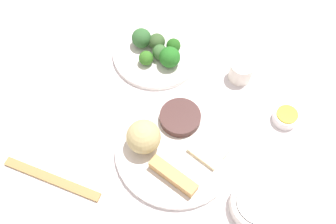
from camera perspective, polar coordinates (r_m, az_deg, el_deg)
The scene contains 19 objects.
tabletop at distance 0.88m, azimuth -0.23°, elevation -7.55°, with size 2.20×2.20×0.02m, color white.
main_plate at distance 0.87m, azimuth 1.28°, elevation -5.61°, with size 0.28×0.28×0.02m, color white.
rice_scoop at distance 0.83m, azimuth -3.72°, elevation -3.77°, with size 0.08×0.08×0.08m, color tan.
spring_roll at distance 0.82m, azimuth 0.79°, elevation -9.66°, with size 0.12×0.03×0.03m, color tan.
crab_rangoon_wonton at distance 0.86m, azimuth 6.22°, elevation -5.69°, with size 0.08×0.07×0.01m, color beige.
stir_fry_heap at distance 0.89m, azimuth 1.78°, elevation -0.80°, with size 0.10×0.10×0.02m, color #472A27.
broccoli_plate at distance 1.02m, azimuth -1.70°, elevation 8.97°, with size 0.23×0.23×0.01m, color white.
broccoli_floret_0 at distance 1.00m, azimuth 0.83°, elevation 10.04°, with size 0.04×0.04×0.04m, color #255F1B.
broccoli_floret_1 at distance 0.98m, azimuth -3.34°, elevation 8.18°, with size 0.04×0.04×0.04m, color #367423.
broccoli_floret_2 at distance 1.01m, azimuth -1.69°, elevation 10.62°, with size 0.04×0.04×0.04m, color #3B5B2E.
broccoli_floret_3 at distance 1.01m, azimuth -4.04°, elevation 11.13°, with size 0.05×0.05×0.05m, color #336732.
broccoli_floret_4 at distance 0.97m, azimuth 0.27°, elevation 8.32°, with size 0.05×0.05×0.05m, color #267323.
broccoli_floret_5 at distance 0.99m, azimuth -1.23°, elevation 9.07°, with size 0.04×0.04×0.04m, color #3B6A33.
soy_sauce_bowl at distance 0.84m, azimuth 13.36°, elevation -13.53°, with size 0.11×0.11×0.03m, color white.
soy_sauce_bowl_liquid at distance 0.82m, azimuth 13.64°, elevation -13.15°, with size 0.09×0.09×0.00m, color black.
sauce_ramekin_hot_mustard at distance 0.94m, azimuth 17.42°, elevation -0.75°, with size 0.06×0.06×0.03m, color white.
sauce_ramekin_hot_mustard_liquid at distance 0.93m, azimuth 17.65°, elevation -0.32°, with size 0.05×0.05×0.00m, color yellow.
teacup at distance 0.98m, azimuth 11.01°, elevation 6.11°, with size 0.06×0.06×0.05m, color white.
chopsticks_pair at distance 0.88m, azimuth -17.19°, elevation -9.67°, with size 0.24×0.02×0.01m, color #A98449.
Camera 1 is at (0.11, -0.31, 0.82)m, focal length 40.19 mm.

